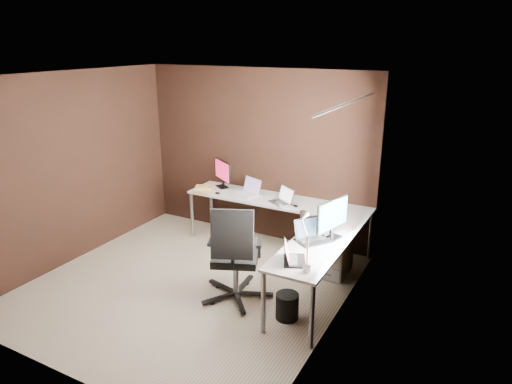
% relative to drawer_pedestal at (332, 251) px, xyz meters
% --- Properties ---
extents(room, '(3.60, 3.60, 2.50)m').
position_rel_drawer_pedestal_xyz_m(room, '(-1.09, -1.08, 0.98)').
color(room, '#C2B997').
rests_on(room, ground).
extents(desk, '(2.65, 2.25, 0.73)m').
position_rel_drawer_pedestal_xyz_m(desk, '(-0.59, -0.11, 0.38)').
color(desk, white).
rests_on(desk, ground).
extents(drawer_pedestal, '(0.42, 0.50, 0.60)m').
position_rel_drawer_pedestal_xyz_m(drawer_pedestal, '(0.00, 0.00, 0.00)').
color(drawer_pedestal, white).
rests_on(drawer_pedestal, ground).
extents(monitor_left, '(0.41, 0.28, 0.41)m').
position_rel_drawer_pedestal_xyz_m(monitor_left, '(-1.92, 0.48, 0.66)').
color(monitor_left, black).
rests_on(monitor_left, desk).
extents(monitor_right, '(0.20, 0.54, 0.45)m').
position_rel_drawer_pedestal_xyz_m(monitor_right, '(0.16, -0.54, 0.69)').
color(monitor_right, black).
rests_on(monitor_right, desk).
extents(laptop_white, '(0.41, 0.36, 0.23)m').
position_rel_drawer_pedestal_xyz_m(laptop_white, '(-1.41, 0.37, 0.48)').
color(laptop_white, white).
rests_on(laptop_white, desk).
extents(laptop_silver, '(0.40, 0.37, 0.22)m').
position_rel_drawer_pedestal_xyz_m(laptop_silver, '(-0.82, 0.25, 0.48)').
color(laptop_silver, silver).
rests_on(laptop_silver, desk).
extents(laptop_black_big, '(0.42, 0.45, 0.24)m').
position_rel_drawer_pedestal_xyz_m(laptop_black_big, '(-0.02, -0.70, 0.48)').
color(laptop_black_big, black).
rests_on(laptop_black_big, desk).
extents(laptop_black_small, '(0.33, 0.37, 0.21)m').
position_rel_drawer_pedestal_xyz_m(laptop_black_small, '(-0.01, -1.29, 0.48)').
color(laptop_black_small, black).
rests_on(laptop_black_small, desk).
extents(book_stack, '(0.33, 0.30, 0.09)m').
position_rel_drawer_pedestal_xyz_m(book_stack, '(-2.05, 0.15, 0.47)').
color(book_stack, '#9C7A54').
rests_on(book_stack, desk).
extents(mouse_left, '(0.09, 0.06, 0.03)m').
position_rel_drawer_pedestal_xyz_m(mouse_left, '(-1.81, 0.15, 0.45)').
color(mouse_left, black).
rests_on(mouse_left, desk).
extents(mouse_corner, '(0.09, 0.07, 0.03)m').
position_rel_drawer_pedestal_xyz_m(mouse_corner, '(-0.60, 0.19, 0.45)').
color(mouse_corner, black).
rests_on(mouse_corner, desk).
extents(desk_lamp, '(0.19, 0.22, 0.58)m').
position_rel_drawer_pedestal_xyz_m(desk_lamp, '(0.14, -1.35, 0.80)').
color(desk_lamp, slate).
rests_on(desk_lamp, desk).
extents(office_chair, '(0.66, 0.70, 1.17)m').
position_rel_drawer_pedestal_xyz_m(office_chair, '(-0.77, -1.13, 0.04)').
color(office_chair, black).
rests_on(office_chair, ground).
extents(wastebasket, '(0.27, 0.27, 0.29)m').
position_rel_drawer_pedestal_xyz_m(wastebasket, '(-0.08, -1.21, -0.16)').
color(wastebasket, black).
rests_on(wastebasket, ground).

